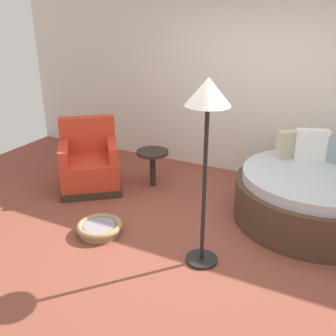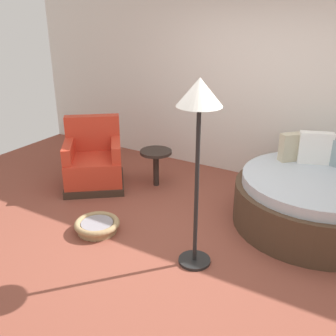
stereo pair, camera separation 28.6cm
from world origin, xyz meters
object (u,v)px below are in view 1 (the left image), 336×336
Objects in this scene: round_daybed at (314,196)px; side_table at (153,157)px; pet_basket at (100,228)px; red_armchair at (90,165)px; floor_lamp at (207,111)px.

side_table is at bearing -179.02° from round_daybed.
red_armchair is at bearing 131.67° from pet_basket.
floor_lamp reaches higher than round_daybed.
side_table is 0.29× the size of floor_lamp.
red_armchair is at bearing 156.33° from floor_lamp.
pet_basket is at bearing -145.22° from round_daybed.
round_daybed is 2.14m from side_table.
round_daybed is at bearing 0.98° from side_table.
floor_lamp is (2.06, -0.90, 1.20)m from red_armchair.
round_daybed reaches higher than red_armchair.
pet_basket is 1.89m from floor_lamp.
round_daybed is 3.50× the size of side_table.
round_daybed is 2.93m from red_armchair.
floor_lamp is at bearing -45.66° from side_table.
pet_basket is 0.98× the size of side_table.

